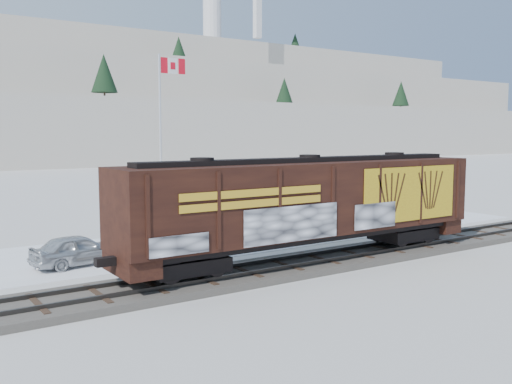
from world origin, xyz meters
TOP-DOWN VIEW (x-y plane):
  - ground at (0.00, 0.00)m, footprint 500.00×500.00m
  - rail_track at (0.00, 0.00)m, footprint 50.00×3.40m
  - parking_strip at (0.00, 7.50)m, footprint 40.00×8.00m
  - hopper_railcar at (-0.62, -0.01)m, footprint 17.47×3.06m
  - flagpole at (-0.52, 15.14)m, footprint 2.30×0.90m
  - car_silver at (-8.92, 5.78)m, footprint 4.26×2.20m
  - car_white at (-0.60, 7.86)m, footprint 5.01×2.23m
  - car_dark at (9.54, 7.25)m, footprint 4.74×2.15m

SIDE VIEW (x-z plane):
  - ground at x=0.00m, z-range 0.00..0.00m
  - parking_strip at x=0.00m, z-range 0.00..0.03m
  - rail_track at x=0.00m, z-range -0.07..0.36m
  - car_dark at x=9.54m, z-range 0.03..1.38m
  - car_silver at x=-8.92m, z-range 0.03..1.42m
  - car_white at x=-0.60m, z-range 0.03..1.63m
  - hopper_railcar at x=-0.62m, z-range 0.68..5.03m
  - flagpole at x=-0.52m, z-range -1.46..9.38m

